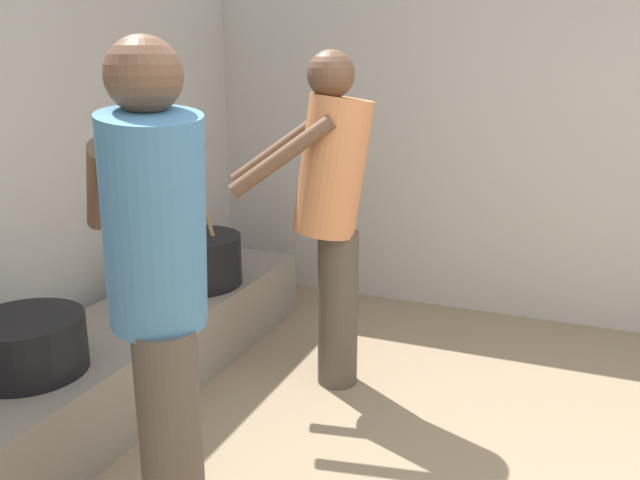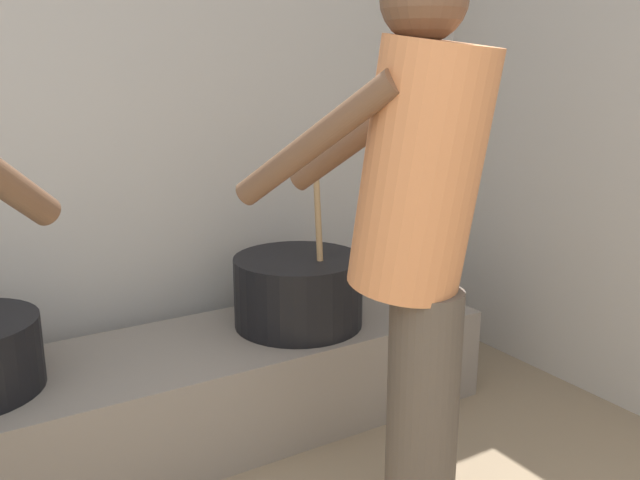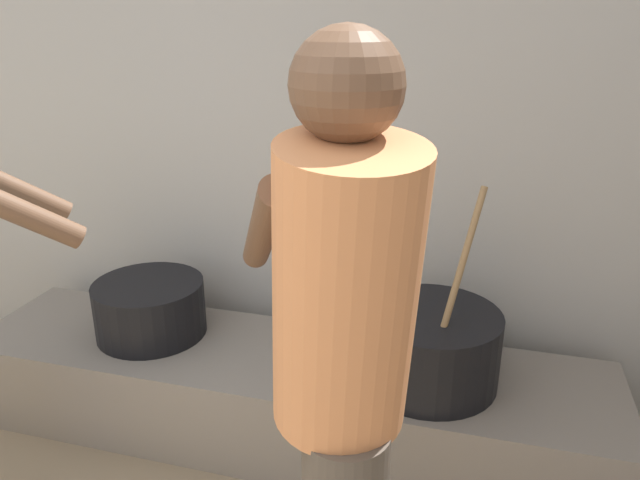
{
  "view_description": "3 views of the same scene",
  "coord_description": "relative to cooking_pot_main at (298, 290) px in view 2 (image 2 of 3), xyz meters",
  "views": [
    {
      "loc": [
        -1.71,
        0.2,
        1.6
      ],
      "look_at": [
        0.97,
        1.29,
        0.79
      ],
      "focal_mm": 36.77,
      "sensor_mm": 36.0,
      "label": 1
    },
    {
      "loc": [
        0.01,
        -0.02,
        1.36
      ],
      "look_at": [
        0.82,
        1.29,
        0.97
      ],
      "focal_mm": 37.71,
      "sensor_mm": 36.0,
      "label": 2
    },
    {
      "loc": [
        1.37,
        0.2,
        1.65
      ],
      "look_at": [
        0.97,
        1.68,
        1.07
      ],
      "focal_mm": 33.77,
      "sensor_mm": 36.0,
      "label": 3
    }
  ],
  "objects": [
    {
      "name": "cooking_pot_main",
      "position": [
        0.0,
        0.0,
        0.0
      ],
      "size": [
        0.5,
        0.5,
        0.73
      ],
      "color": "black",
      "rests_on": "hearth_ledge"
    },
    {
      "name": "cook_in_orange_shirt",
      "position": [
        -0.13,
        -0.86,
        0.42
      ],
      "size": [
        0.6,
        0.75,
        1.64
      ],
      "color": "#4C4238",
      "rests_on": "ground_plane"
    },
    {
      "name": "hearth_ledge",
      "position": [
        -0.59,
        0.02,
        -0.33
      ],
      "size": [
        2.6,
        0.6,
        0.38
      ],
      "primitive_type": "cube",
      "color": "slate",
      "rests_on": "ground_plane"
    }
  ]
}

